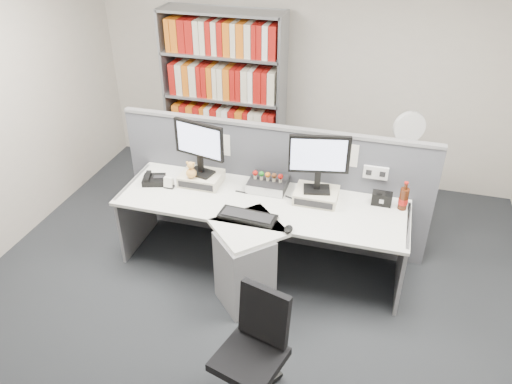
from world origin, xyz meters
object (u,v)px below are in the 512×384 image
(keyboard, at_px, (248,216))
(speaker, at_px, (382,199))
(filing_cabinet, at_px, (398,190))
(desktop_pc, at_px, (268,184))
(desk_phone, at_px, (153,180))
(desk, at_px, (254,240))
(monitor_right, at_px, (319,159))
(cola_bottle, at_px, (404,199))
(monitor_left, at_px, (199,144))
(shelving_unit, at_px, (225,100))
(desk_fan, at_px, (409,131))
(desk_calendar, at_px, (169,183))
(mouse, at_px, (288,229))
(office_chair, at_px, (255,348))

(keyboard, bearing_deg, speaker, 26.23)
(filing_cabinet, bearing_deg, desktop_pc, -142.07)
(desk_phone, bearing_deg, desk, -13.70)
(monitor_right, relative_size, cola_bottle, 1.98)
(monitor_left, distance_m, desk_phone, 0.59)
(desktop_pc, relative_size, cola_bottle, 1.29)
(monitor_right, xyz_separation_m, cola_bottle, (0.75, 0.07, -0.32))
(desk_phone, relative_size, filing_cabinet, 0.36)
(shelving_unit, relative_size, desk_fan, 3.65)
(keyboard, height_order, cola_bottle, cola_bottle)
(keyboard, relative_size, shelving_unit, 0.25)
(desk_phone, bearing_deg, desk_fan, 26.60)
(desk_fan, bearing_deg, speaker, -100.08)
(desk_calendar, distance_m, speaker, 1.94)
(keyboard, bearing_deg, cola_bottle, 22.03)
(filing_cabinet, distance_m, desk_fan, 0.69)
(monitor_right, distance_m, desktop_pc, 0.60)
(speaker, bearing_deg, shelving_unit, 144.63)
(desktop_pc, distance_m, desk_phone, 1.09)
(monitor_right, height_order, mouse, monitor_right)
(speaker, relative_size, office_chair, 0.20)
(keyboard, distance_m, cola_bottle, 1.36)
(filing_cabinet, bearing_deg, speaker, -100.08)
(desk_phone, height_order, speaker, speaker)
(desktop_pc, xyz_separation_m, desk_phone, (-1.07, -0.20, -0.01))
(keyboard, xyz_separation_m, speaker, (1.08, 0.53, 0.04))
(desk_fan, bearing_deg, desk_calendar, -150.56)
(desk_calendar, bearing_deg, desktop_pc, 15.40)
(keyboard, distance_m, desk_fan, 1.94)
(speaker, bearing_deg, desk_calendar, -172.44)
(mouse, height_order, cola_bottle, cola_bottle)
(speaker, bearing_deg, office_chair, -112.70)
(monitor_left, xyz_separation_m, filing_cabinet, (1.83, 1.02, -0.78))
(mouse, bearing_deg, office_chair, -89.38)
(desk, distance_m, office_chair, 1.23)
(monitor_left, bearing_deg, cola_bottle, 2.14)
(monitor_right, xyz_separation_m, desk_phone, (-1.54, -0.12, -0.39))
(speaker, bearing_deg, keyboard, -153.77)
(monitor_right, xyz_separation_m, filing_cabinet, (0.73, 1.02, -0.79))
(monitor_left, xyz_separation_m, desktop_pc, (0.63, 0.08, -0.36))
(keyboard, height_order, speaker, speaker)
(desk, xyz_separation_m, mouse, (0.33, -0.15, 0.29))
(mouse, relative_size, speaker, 0.65)
(cola_bottle, bearing_deg, keyboard, -157.97)
(speaker, distance_m, cola_bottle, 0.19)
(desk, relative_size, desk_phone, 10.45)
(monitor_left, height_order, desk_fan, monitor_left)
(desk, height_order, office_chair, office_chair)
(desk_calendar, height_order, shelving_unit, shelving_unit)
(keyboard, relative_size, mouse, 4.42)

